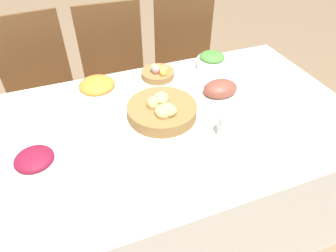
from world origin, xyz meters
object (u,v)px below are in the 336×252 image
(egg_basket, at_px, (158,73))
(beet_salad_bowl, at_px, (36,164))
(spoon, at_px, (234,162))
(carrot_bowl, at_px, (98,89))
(drinking_cup, at_px, (226,125))
(chair_far_center, at_px, (118,79))
(chair_far_right, at_px, (187,66))
(chair_far_left, at_px, (43,94))
(bread_basket, at_px, (162,110))
(green_salad_bowl, at_px, (212,61))
(knife, at_px, (227,164))
(butter_dish, at_px, (101,165))
(dinner_plate, at_px, (189,175))
(ham_platter, at_px, (220,90))
(fork, at_px, (148,188))

(egg_basket, xyz_separation_m, beet_salad_bowl, (-0.62, -0.46, 0.02))
(beet_salad_bowl, bearing_deg, spoon, -17.22)
(carrot_bowl, relative_size, drinking_cup, 2.11)
(chair_far_center, distance_m, drinking_cup, 1.05)
(chair_far_right, distance_m, egg_basket, 0.65)
(chair_far_left, relative_size, egg_basket, 5.78)
(chair_far_left, distance_m, bread_basket, 0.98)
(bread_basket, height_order, drinking_cup, bread_basket)
(beet_salad_bowl, height_order, drinking_cup, drinking_cup)
(carrot_bowl, bearing_deg, bread_basket, -46.71)
(green_salad_bowl, xyz_separation_m, knife, (-0.27, -0.67, -0.04))
(butter_dish, bearing_deg, carrot_bowl, 80.41)
(green_salad_bowl, height_order, drinking_cup, drinking_cup)
(dinner_plate, xyz_separation_m, knife, (0.15, 0.00, -0.00))
(chair_far_left, distance_m, ham_platter, 1.14)
(knife, distance_m, butter_dish, 0.47)
(green_salad_bowl, distance_m, butter_dish, 0.88)
(chair_far_right, height_order, dinner_plate, chair_far_right)
(chair_far_center, distance_m, spoon, 1.18)
(carrot_bowl, height_order, butter_dish, carrot_bowl)
(chair_far_left, xyz_separation_m, egg_basket, (0.62, -0.45, 0.27))
(bread_basket, bearing_deg, carrot_bowl, 133.29)
(dinner_plate, bearing_deg, chair_far_center, 90.96)
(carrot_bowl, distance_m, knife, 0.71)
(beet_salad_bowl, height_order, spoon, beet_salad_bowl)
(green_salad_bowl, bearing_deg, carrot_bowl, -174.64)
(carrot_bowl, xyz_separation_m, knife, (0.36, -0.61, -0.04))
(chair_far_left, xyz_separation_m, chair_far_right, (1.00, -0.00, 0.00))
(butter_dish, bearing_deg, ham_platter, 22.81)
(bread_basket, bearing_deg, spoon, -66.18)
(beet_salad_bowl, bearing_deg, carrot_bowl, 53.30)
(chair_far_right, distance_m, dinner_plate, 1.26)
(chair_far_right, bearing_deg, carrot_bowl, -137.60)
(drinking_cup, height_order, butter_dish, drinking_cup)
(dinner_plate, bearing_deg, beet_salad_bowl, 157.06)
(egg_basket, height_order, carrot_bowl, carrot_bowl)
(drinking_cup, bearing_deg, chair_far_right, 74.76)
(chair_far_center, relative_size, beet_salad_bowl, 6.21)
(chair_far_right, relative_size, spoon, 5.32)
(chair_far_center, bearing_deg, beet_salad_bowl, -115.55)
(carrot_bowl, distance_m, spoon, 0.73)
(bread_basket, bearing_deg, chair_far_right, 58.64)
(chair_far_center, distance_m, green_salad_bowl, 0.71)
(beet_salad_bowl, xyz_separation_m, green_salad_bowl, (0.93, 0.46, -0.00))
(knife, bearing_deg, egg_basket, 94.05)
(fork, xyz_separation_m, drinking_cup, (0.39, 0.16, 0.04))
(green_salad_bowl, xyz_separation_m, drinking_cup, (-0.20, -0.51, 0.00))
(bread_basket, bearing_deg, butter_dish, -146.63)
(drinking_cup, distance_m, butter_dish, 0.52)
(dinner_plate, relative_size, fork, 1.38)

